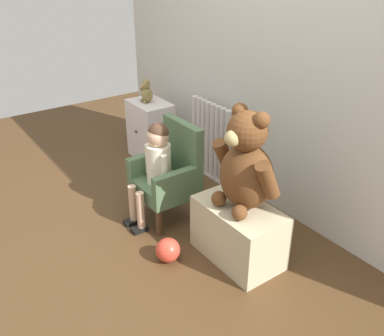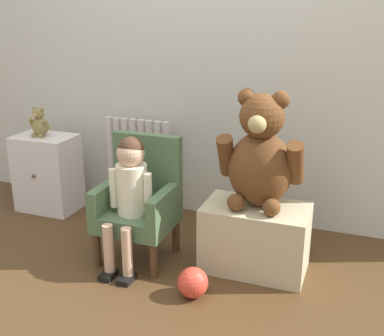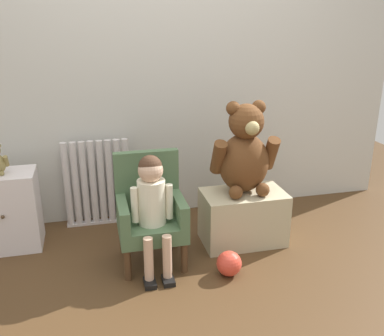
{
  "view_description": "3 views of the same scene",
  "coord_description": "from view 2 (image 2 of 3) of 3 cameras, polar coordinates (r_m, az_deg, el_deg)",
  "views": [
    {
      "loc": [
        2.05,
        -0.88,
        1.76
      ],
      "look_at": [
        0.13,
        0.49,
        0.53
      ],
      "focal_mm": 40.0,
      "sensor_mm": 36.0,
      "label": 1
    },
    {
      "loc": [
        0.95,
        -1.73,
        1.39
      ],
      "look_at": [
        0.11,
        0.53,
        0.57
      ],
      "focal_mm": 45.0,
      "sensor_mm": 36.0,
      "label": 2
    },
    {
      "loc": [
        -0.52,
        -1.91,
        1.5
      ],
      "look_at": [
        0.08,
        0.57,
        0.59
      ],
      "focal_mm": 40.0,
      "sensor_mm": 36.0,
      "label": 3
    }
  ],
  "objects": [
    {
      "name": "small_teddy_bear",
      "position": [
        3.44,
        -17.64,
        5.05
      ],
      "size": [
        0.15,
        0.1,
        0.2
      ],
      "color": "olive",
      "rests_on": "small_dresser"
    },
    {
      "name": "large_teddy_bear",
      "position": [
        2.53,
        8.11,
        1.36
      ],
      "size": [
        0.45,
        0.32,
        0.62
      ],
      "color": "brown",
      "rests_on": "low_bench"
    },
    {
      "name": "back_wall",
      "position": [
        3.14,
        2.75,
        15.24
      ],
      "size": [
        3.8,
        0.05,
        2.4
      ],
      "primitive_type": "cube",
      "color": "beige",
      "rests_on": "ground_plane"
    },
    {
      "name": "child_figure",
      "position": [
        2.61,
        -7.38,
        -1.9
      ],
      "size": [
        0.25,
        0.35,
        0.74
      ],
      "color": "#EFE8CB",
      "rests_on": "ground_plane"
    },
    {
      "name": "radiator",
      "position": [
        3.38,
        -6.37,
        0.28
      ],
      "size": [
        0.5,
        0.05,
        0.66
      ],
      "color": "silver",
      "rests_on": "ground_plane"
    },
    {
      "name": "small_dresser",
      "position": [
        3.54,
        -16.73,
        -0.56
      ],
      "size": [
        0.41,
        0.31,
        0.54
      ],
      "color": "silver",
      "rests_on": "ground_plane"
    },
    {
      "name": "low_bench",
      "position": [
        2.68,
        7.49,
        -8.2
      ],
      "size": [
        0.56,
        0.34,
        0.37
      ],
      "primitive_type": "cube",
      "color": "#BEB28D",
      "rests_on": "ground_plane"
    },
    {
      "name": "ground_plane",
      "position": [
        2.42,
        -7.27,
        -16.63
      ],
      "size": [
        6.0,
        6.0,
        0.0
      ],
      "primitive_type": "plane",
      "color": "#4B321B"
    },
    {
      "name": "toy_ball",
      "position": [
        2.47,
        0.1,
        -13.42
      ],
      "size": [
        0.16,
        0.16,
        0.16
      ],
      "primitive_type": "sphere",
      "color": "#DD412F",
      "rests_on": "ground_plane"
    },
    {
      "name": "child_armchair",
      "position": [
        2.75,
        -6.19,
        -3.83
      ],
      "size": [
        0.41,
        0.38,
        0.7
      ],
      "color": "#4D6A47",
      "rests_on": "ground_plane"
    }
  ]
}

